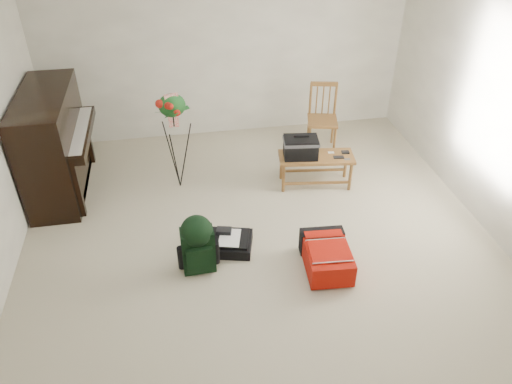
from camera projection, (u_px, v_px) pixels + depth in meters
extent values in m
cube|color=#BFB699|center=(263.00, 252.00, 5.22)|extent=(5.00, 5.50, 0.01)
cube|color=white|center=(266.00, 5.00, 3.79)|extent=(5.00, 5.50, 0.01)
cube|color=white|center=(225.00, 48.00, 6.73)|extent=(5.00, 0.04, 2.50)
cube|color=black|center=(53.00, 144.00, 5.84)|extent=(0.55, 1.50, 1.25)
cube|color=black|center=(78.00, 134.00, 5.82)|extent=(0.28, 1.30, 0.10)
cube|color=white|center=(77.00, 130.00, 5.79)|extent=(0.22, 1.20, 0.02)
cube|color=black|center=(68.00, 184.00, 6.17)|extent=(0.45, 1.30, 0.10)
cube|color=brown|center=(316.00, 157.00, 6.05)|extent=(0.95, 0.48, 0.04)
cylinder|color=brown|center=(286.00, 181.00, 5.99)|extent=(0.04, 0.04, 0.37)
cylinder|color=brown|center=(280.00, 168.00, 6.22)|extent=(0.04, 0.04, 0.37)
cylinder|color=brown|center=(351.00, 174.00, 6.11)|extent=(0.04, 0.04, 0.37)
cylinder|color=brown|center=(343.00, 162.00, 6.34)|extent=(0.04, 0.04, 0.37)
cube|color=brown|center=(322.00, 121.00, 6.77)|extent=(0.48, 0.48, 0.04)
cylinder|color=brown|center=(313.00, 142.00, 6.73)|extent=(0.03, 0.03, 0.41)
cylinder|color=brown|center=(306.00, 131.00, 7.01)|extent=(0.03, 0.03, 0.41)
cylinder|color=brown|center=(337.00, 140.00, 6.78)|extent=(0.03, 0.03, 0.41)
cylinder|color=brown|center=(329.00, 129.00, 7.06)|extent=(0.03, 0.03, 0.41)
cube|color=brown|center=(321.00, 84.00, 6.64)|extent=(0.36, 0.12, 0.06)
cylinder|color=brown|center=(308.00, 101.00, 6.74)|extent=(0.03, 0.03, 0.49)
cylinder|color=brown|center=(332.00, 99.00, 6.79)|extent=(0.03, 0.03, 0.49)
cube|color=red|center=(327.00, 257.00, 4.95)|extent=(0.47, 0.67, 0.25)
cube|color=black|center=(320.00, 241.00, 5.15)|extent=(0.46, 0.18, 0.26)
cube|color=red|center=(329.00, 250.00, 4.84)|extent=(0.41, 0.39, 0.02)
cube|color=silver|center=(335.00, 262.00, 4.69)|extent=(0.40, 0.04, 0.01)
cube|color=black|center=(228.00, 244.00, 5.24)|extent=(0.57, 0.50, 0.12)
cube|color=black|center=(228.00, 238.00, 5.20)|extent=(0.50, 0.43, 0.03)
cube|color=white|center=(230.00, 237.00, 5.17)|extent=(0.28, 0.34, 0.01)
cube|color=black|center=(223.00, 232.00, 5.21)|extent=(0.18, 0.13, 0.05)
cube|color=black|center=(198.00, 250.00, 4.89)|extent=(0.33, 0.21, 0.48)
cube|color=black|center=(199.00, 260.00, 4.81)|extent=(0.26, 0.06, 0.28)
sphere|color=black|center=(197.00, 231.00, 4.75)|extent=(0.31, 0.31, 0.31)
cube|color=black|center=(190.00, 244.00, 4.97)|extent=(0.04, 0.03, 0.43)
cube|color=black|center=(205.00, 242.00, 4.99)|extent=(0.04, 0.03, 0.43)
cylinder|color=black|center=(173.00, 113.00, 5.67)|extent=(0.01, 0.01, 0.33)
ellipsoid|color=#1B561F|center=(172.00, 105.00, 5.62)|extent=(0.31, 0.22, 0.29)
cube|color=red|center=(171.00, 98.00, 5.54)|extent=(0.16, 0.07, 0.09)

